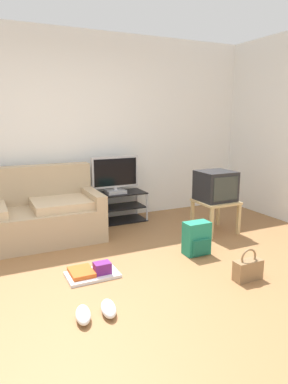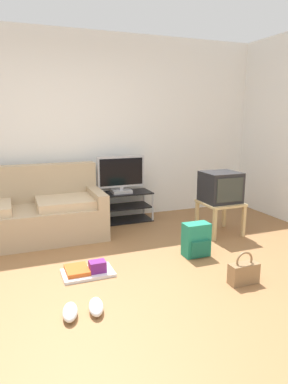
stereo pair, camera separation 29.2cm
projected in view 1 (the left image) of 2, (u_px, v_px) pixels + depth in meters
ground_plane at (127, 300)px, 2.96m from camera, size 9.00×9.80×0.02m
wall_back at (58, 130)px, 4.82m from camera, size 9.00×0.10×2.70m
couch at (19, 216)px, 4.26m from camera, size 1.96×0.89×0.91m
tv_stand at (115, 207)px, 5.10m from camera, size 0.90×0.40×0.44m
flat_tv at (115, 175)px, 4.98m from camera, size 0.70×0.22×0.54m
side_table at (216, 206)px, 4.63m from camera, size 0.50×0.50×0.43m
crt_tv at (216, 186)px, 4.59m from camera, size 0.46×0.43×0.39m
backpack at (197, 238)px, 3.90m from camera, size 0.29×0.25×0.38m
handbag at (248, 269)px, 3.29m from camera, size 0.28×0.12×0.31m
sneakers_pair at (96, 312)px, 2.69m from camera, size 0.37×0.28×0.09m
floor_tray at (92, 272)px, 3.38m from camera, size 0.50×0.33×0.14m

